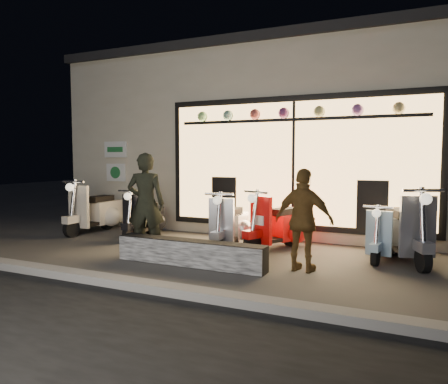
# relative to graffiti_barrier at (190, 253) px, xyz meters

# --- Properties ---
(ground) EXTENTS (40.00, 40.00, 0.00)m
(ground) POSITION_rel_graffiti_barrier_xyz_m (0.08, 0.65, -0.20)
(ground) COLOR #383533
(ground) RESTS_ON ground
(kerb) EXTENTS (40.00, 0.25, 0.12)m
(kerb) POSITION_rel_graffiti_barrier_xyz_m (0.08, -1.35, -0.14)
(kerb) COLOR slate
(kerb) RESTS_ON ground
(shop_building) EXTENTS (10.20, 6.23, 4.20)m
(shop_building) POSITION_rel_graffiti_barrier_xyz_m (0.08, 5.63, 1.90)
(shop_building) COLOR beige
(shop_building) RESTS_ON ground
(graffiti_barrier) EXTENTS (2.47, 0.28, 0.40)m
(graffiti_barrier) POSITION_rel_graffiti_barrier_xyz_m (0.00, 0.00, 0.00)
(graffiti_barrier) COLOR black
(graffiti_barrier) RESTS_ON ground
(scooter_silver) EXTENTS (0.55, 1.43, 1.01)m
(scooter_silver) POSITION_rel_graffiti_barrier_xyz_m (-0.03, 1.59, 0.21)
(scooter_silver) COLOR black
(scooter_silver) RESTS_ON ground
(scooter_red) EXTENTS (0.86, 1.43, 1.05)m
(scooter_red) POSITION_rel_graffiti_barrier_xyz_m (0.89, 1.84, 0.22)
(scooter_red) COLOR black
(scooter_red) RESTS_ON ground
(scooter_black) EXTENTS (0.55, 1.38, 0.98)m
(scooter_black) POSITION_rel_graffiti_barrier_xyz_m (-2.10, 1.79, 0.19)
(scooter_black) COLOR black
(scooter_black) RESTS_ON ground
(scooter_cream) EXTENTS (0.51, 1.57, 1.13)m
(scooter_cream) POSITION_rel_graffiti_barrier_xyz_m (-3.41, 1.83, 0.25)
(scooter_cream) COLOR black
(scooter_cream) RESTS_ON ground
(scooter_blue) EXTENTS (0.50, 1.25, 0.89)m
(scooter_blue) POSITION_rel_graffiti_barrier_xyz_m (2.68, 1.82, 0.16)
(scooter_blue) COLOR black
(scooter_blue) RESTS_ON ground
(scooter_grey) EXTENTS (0.94, 1.60, 1.16)m
(scooter_grey) POSITION_rel_graffiti_barrier_xyz_m (2.93, 1.85, 0.27)
(scooter_grey) COLOR black
(scooter_grey) RESTS_ON ground
(man) EXTENTS (0.75, 0.63, 1.75)m
(man) POSITION_rel_graffiti_barrier_xyz_m (-1.10, 0.40, 0.68)
(man) COLOR black
(man) RESTS_ON ground
(woman) EXTENTS (0.93, 0.48, 1.51)m
(woman) POSITION_rel_graffiti_barrier_xyz_m (1.67, 0.41, 0.56)
(woman) COLOR brown
(woman) RESTS_ON ground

